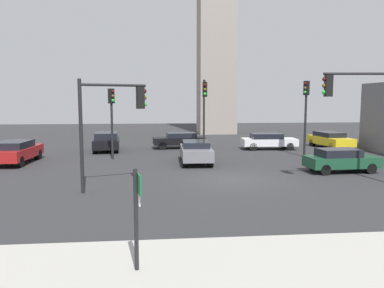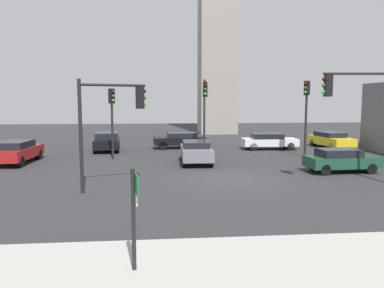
# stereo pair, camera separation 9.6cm
# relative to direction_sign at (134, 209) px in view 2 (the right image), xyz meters

# --- Properties ---
(ground_plane) EXTENTS (94.78, 94.78, 0.00)m
(ground_plane) POSITION_rel_direction_sign_xyz_m (4.27, 10.40, -1.59)
(ground_plane) COLOR #2D2D30
(sidewalk_corner) EXTENTS (34.12, 3.65, 0.15)m
(sidewalk_corner) POSITION_rel_direction_sign_xyz_m (4.27, 0.03, -1.52)
(sidewalk_corner) COLOR #A8A59E
(sidewalk_corner) RESTS_ON ground_plane
(direction_sign) EXTENTS (0.19, 0.69, 2.36)m
(direction_sign) POSITION_rel_direction_sign_xyz_m (0.00, 0.00, 0.00)
(direction_sign) COLOR black
(direction_sign) RESTS_ON ground_plane
(traffic_light_0) EXTENTS (0.48, 0.46, 5.39)m
(traffic_light_0) POSITION_rel_direction_sign_xyz_m (11.07, 17.61, 2.15)
(traffic_light_0) COLOR black
(traffic_light_0) RESTS_ON ground_plane
(traffic_light_1) EXTENTS (0.46, 0.48, 4.82)m
(traffic_light_1) POSITION_rel_direction_sign_xyz_m (-2.50, 17.76, 1.78)
(traffic_light_1) COLOR black
(traffic_light_1) RESTS_ON ground_plane
(traffic_light_2) EXTENTS (2.89, 1.20, 4.95)m
(traffic_light_2) POSITION_rel_direction_sign_xyz_m (-1.46, 8.62, 1.92)
(traffic_light_2) COLOR black
(traffic_light_2) RESTS_ON ground_plane
(traffic_light_3) EXTENTS (3.84, 0.56, 5.57)m
(traffic_light_3) POSITION_rel_direction_sign_xyz_m (10.19, 8.35, 2.36)
(traffic_light_3) COLOR black
(traffic_light_3) RESTS_ON ground_plane
(traffic_light_4) EXTENTS (0.58, 3.41, 5.59)m
(traffic_light_4) POSITION_rel_direction_sign_xyz_m (3.98, 18.85, 2.36)
(traffic_light_4) COLOR black
(traffic_light_4) RESTS_ON ground_plane
(car_0) EXTENTS (4.44, 2.14, 1.31)m
(car_0) POSITION_rel_direction_sign_xyz_m (2.46, 23.33, -0.87)
(car_0) COLOR black
(car_0) RESTS_ON ground_plane
(car_1) EXTENTS (2.39, 4.70, 1.36)m
(car_1) POSITION_rel_direction_sign_xyz_m (15.18, 22.21, -0.86)
(car_1) COLOR yellow
(car_1) RESTS_ON ground_plane
(car_2) EXTENTS (2.28, 4.56, 1.50)m
(car_2) POSITION_rel_direction_sign_xyz_m (-3.48, 22.21, -0.81)
(car_2) COLOR black
(car_2) RESTS_ON ground_plane
(car_3) EXTENTS (1.98, 4.36, 1.41)m
(car_3) POSITION_rel_direction_sign_xyz_m (3.02, 15.60, -0.82)
(car_3) COLOR slate
(car_3) RESTS_ON ground_plane
(car_4) EXTENTS (4.03, 1.89, 1.32)m
(car_4) POSITION_rel_direction_sign_xyz_m (10.82, 11.74, -0.89)
(car_4) COLOR #19472D
(car_4) RESTS_ON ground_plane
(car_5) EXTENTS (4.50, 2.01, 1.32)m
(car_5) POSITION_rel_direction_sign_xyz_m (9.72, 21.89, -0.88)
(car_5) COLOR silver
(car_5) RESTS_ON ground_plane
(car_6) EXTENTS (2.27, 4.78, 1.46)m
(car_6) POSITION_rel_direction_sign_xyz_m (-8.56, 16.57, -0.81)
(car_6) COLOR maroon
(car_6) RESTS_ON ground_plane
(skyline_tower) EXTENTS (4.39, 4.39, 28.98)m
(skyline_tower) POSITION_rel_direction_sign_xyz_m (7.91, 37.83, 12.90)
(skyline_tower) COLOR gray
(skyline_tower) RESTS_ON ground_plane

